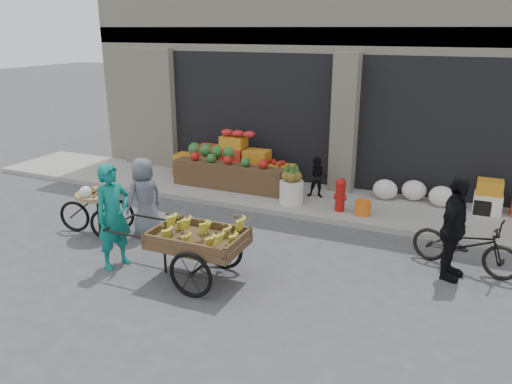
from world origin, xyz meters
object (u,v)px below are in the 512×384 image
at_px(pineapple_bin, 291,192).
at_px(seated_person, 318,177).
at_px(fire_hydrant, 340,193).
at_px(cyclist, 454,229).
at_px(vendor_woman, 113,216).
at_px(tricycle_cart, 99,206).
at_px(vendor_grey, 144,197).
at_px(bicycle, 466,244).
at_px(orange_bucket, 363,208).
at_px(banana_cart, 195,236).

height_order(pineapple_bin, seated_person, seated_person).
distance_m(fire_hydrant, cyclist, 3.04).
bearing_deg(cyclist, fire_hydrant, 63.69).
relative_size(vendor_woman, tricycle_cart, 1.20).
bearing_deg(vendor_woman, cyclist, -54.93).
distance_m(fire_hydrant, tricycle_cart, 4.84).
height_order(fire_hydrant, vendor_grey, vendor_grey).
xyz_separation_m(vendor_grey, cyclist, (5.42, 0.50, 0.09)).
xyz_separation_m(pineapple_bin, fire_hydrant, (1.10, -0.05, 0.13)).
height_order(vendor_woman, bicycle, vendor_woman).
bearing_deg(cyclist, orange_bucket, 57.42).
relative_size(pineapple_bin, banana_cart, 0.21).
xyz_separation_m(orange_bucket, bicycle, (2.00, -1.51, 0.18)).
height_order(banana_cart, vendor_grey, vendor_grey).
xyz_separation_m(fire_hydrant, bicycle, (2.50, -1.56, -0.05)).
height_order(tricycle_cart, cyclist, cyclist).
xyz_separation_m(orange_bucket, vendor_grey, (-3.63, -2.41, 0.48)).
xyz_separation_m(pineapple_bin, cyclist, (3.40, -2.01, 0.47)).
distance_m(pineapple_bin, cyclist, 3.97).
bearing_deg(orange_bucket, vendor_grey, -146.37).
xyz_separation_m(pineapple_bin, bicycle, (3.60, -1.61, 0.08)).
bearing_deg(seated_person, vendor_woman, -125.14).
distance_m(vendor_woman, tricycle_cart, 1.54).
distance_m(orange_bucket, cyclist, 2.68).
distance_m(tricycle_cart, bicycle, 6.55).
xyz_separation_m(banana_cart, bicycle, (3.82, 2.10, -0.29)).
bearing_deg(tricycle_cart, bicycle, -0.98).
relative_size(orange_bucket, seated_person, 0.34).
distance_m(orange_bucket, vendor_woman, 4.99).
relative_size(fire_hydrant, cyclist, 0.42).
bearing_deg(vendor_woman, seated_person, -9.70).
height_order(orange_bucket, vendor_grey, vendor_grey).
bearing_deg(cyclist, tricycle_cart, 111.92).
xyz_separation_m(tricycle_cart, bicycle, (6.43, 1.25, -0.11)).
distance_m(pineapple_bin, tricycle_cart, 4.03).
xyz_separation_m(fire_hydrant, vendor_woman, (-2.77, -3.77, 0.38)).
height_order(orange_bucket, banana_cart, banana_cart).
bearing_deg(fire_hydrant, tricycle_cart, -144.50).
bearing_deg(seated_person, vendor_grey, -137.95).
xyz_separation_m(banana_cart, vendor_grey, (-1.81, 1.19, 0.01)).
height_order(fire_hydrant, tricycle_cart, tricycle_cart).
height_order(vendor_woman, vendor_grey, vendor_woman).
height_order(bicycle, cyclist, cyclist).
bearing_deg(bicycle, tricycle_cart, 115.15).
xyz_separation_m(pineapple_bin, tricycle_cart, (-2.84, -2.86, 0.20)).
xyz_separation_m(pineapple_bin, orange_bucket, (1.60, -0.10, -0.10)).
distance_m(seated_person, bicycle, 3.89).
xyz_separation_m(fire_hydrant, seated_person, (-0.70, 0.65, 0.08)).
xyz_separation_m(pineapple_bin, seated_person, (0.40, 0.60, 0.21)).
relative_size(seated_person, bicycle, 0.54).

